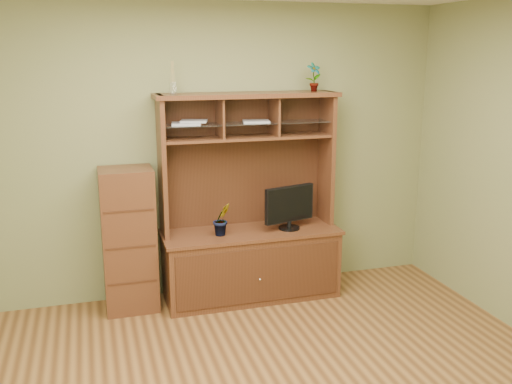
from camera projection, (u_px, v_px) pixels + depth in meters
name	position (u px, v px, depth m)	size (l,w,h in m)	color
room	(277.00, 206.00, 3.42)	(4.54, 4.04, 2.74)	#553318
media_hutch	(250.00, 243.00, 5.32)	(1.66, 0.61, 1.90)	#432513
monitor	(289.00, 207.00, 5.26)	(0.50, 0.20, 0.41)	black
orchid_plant	(222.00, 219.00, 5.09)	(0.16, 0.13, 0.29)	#27551D
top_plant	(314.00, 77.00, 5.21)	(0.14, 0.09, 0.26)	#306222
reed_diffuser	(173.00, 81.00, 4.85)	(0.06, 0.06, 0.28)	silver
magazines	(212.00, 122.00, 5.03)	(0.91, 0.23, 0.04)	#BBBCC1
side_cabinet	(129.00, 240.00, 5.03)	(0.46, 0.42, 1.28)	#432513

